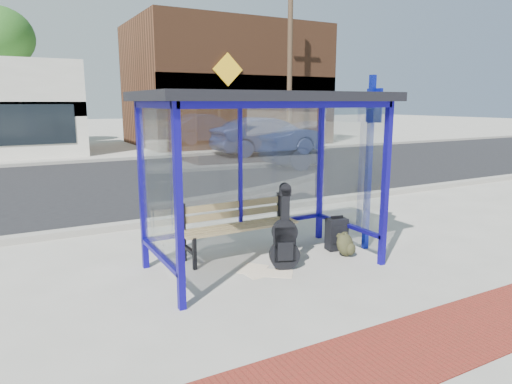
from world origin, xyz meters
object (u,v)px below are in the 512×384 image
bench (238,224)px  guitar_bag (285,240)px  suitcase (337,234)px  backpack (346,245)px  parked_car (268,136)px  fire_hydrant (307,139)px

bench → guitar_bag: (0.29, -0.86, -0.07)m
suitcase → backpack: bearing=-92.0°
backpack → parked_car: 13.59m
parked_car → suitcase: bearing=156.9°
suitcase → fire_hydrant: (8.93, 13.57, 0.18)m
suitcase → backpack: suitcase is taller
guitar_bag → suitcase: bearing=36.4°
guitar_bag → suitcase: guitar_bag is taller
fire_hydrant → bench: bearing=-128.5°
parked_car → bench: bearing=150.4°
bench → parked_car: (7.18, 11.45, 0.32)m
backpack → fire_hydrant: 16.53m
bench → backpack: (1.41, -0.83, -0.32)m
bench → fire_hydrant: size_ratio=2.30×
suitcase → fire_hydrant: size_ratio=0.69×
parked_car → guitar_bag: bearing=153.2°
guitar_bag → parked_car: size_ratio=0.23×
parked_car → fire_hydrant: parked_car is taller
backpack → fire_hydrant: bearing=43.6°
guitar_bag → backpack: 1.14m
bench → fire_hydrant: bench is taller
bench → fire_hydrant: 16.68m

